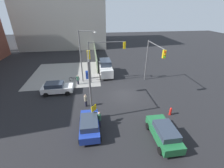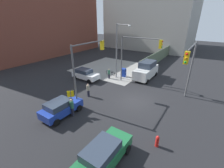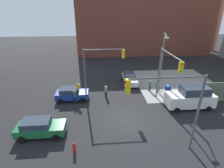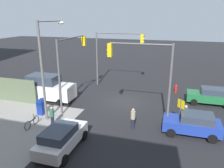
% 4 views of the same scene
% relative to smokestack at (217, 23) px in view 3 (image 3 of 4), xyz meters
% --- Properties ---
extents(ground_plane, '(120.00, 120.00, 0.00)m').
position_rel_smokestack_xyz_m(ground_plane, '(-28.06, -30.00, -7.14)').
color(ground_plane, black).
extents(sidewalk_corner, '(12.00, 12.00, 0.01)m').
position_rel_smokestack_xyz_m(sidewalk_corner, '(-19.06, -21.00, -7.14)').
color(sidewalk_corner, gray).
rests_on(sidewalk_corner, ground).
extents(building_warehouse_north, '(32.00, 18.00, 14.58)m').
position_rel_smokestack_xyz_m(building_warehouse_north, '(-19.58, 4.00, 0.15)').
color(building_warehouse_north, brown).
rests_on(building_warehouse_north, ground).
extents(smokestack, '(1.80, 1.80, 14.28)m').
position_rel_smokestack_xyz_m(smokestack, '(0.00, 0.00, 0.00)').
color(smokestack, brown).
rests_on(smokestack, ground).
extents(traffic_signal_nw_corner, '(4.90, 0.36, 6.50)m').
position_rel_smokestack_xyz_m(traffic_signal_nw_corner, '(-30.71, -25.50, -2.55)').
color(traffic_signal_nw_corner, '#59595B').
rests_on(traffic_signal_nw_corner, ground).
extents(traffic_signal_se_corner, '(5.77, 0.36, 6.50)m').
position_rel_smokestack_xyz_m(traffic_signal_se_corner, '(-25.77, -34.50, -2.49)').
color(traffic_signal_se_corner, '#59595B').
rests_on(traffic_signal_se_corner, ground).
extents(traffic_signal_ne_corner, '(0.36, 5.65, 6.50)m').
position_rel_smokestack_xyz_m(traffic_signal_ne_corner, '(-23.56, -27.66, -2.50)').
color(traffic_signal_ne_corner, '#59595B').
rests_on(traffic_signal_ne_corner, ground).
extents(street_lamp_corner, '(1.02, 2.59, 8.00)m').
position_rel_smokestack_xyz_m(street_lamp_corner, '(-22.95, -24.56, -2.44)').
color(street_lamp_corner, slate).
rests_on(street_lamp_corner, ground).
extents(warning_sign_two_way, '(0.48, 0.48, 2.40)m').
position_rel_smokestack_xyz_m(warning_sign_two_way, '(-33.46, -25.73, -5.50)').
color(warning_sign_two_way, '#4C4C4C').
rests_on(warning_sign_two_way, ground).
extents(mailbox_blue, '(0.56, 0.64, 1.43)m').
position_rel_smokestack_xyz_m(mailbox_blue, '(-21.86, -25.00, -6.38)').
color(mailbox_blue, navy).
rests_on(mailbox_blue, ground).
extents(fire_hydrant, '(0.26, 0.26, 0.94)m').
position_rel_smokestack_xyz_m(fire_hydrant, '(-33.06, -34.20, -6.66)').
color(fire_hydrant, red).
rests_on(fire_hydrant, ground).
extents(sedan_green, '(4.28, 2.02, 1.62)m').
position_rel_smokestack_xyz_m(sedan_green, '(-36.35, -31.81, -6.30)').
color(sedan_green, '#1E6638').
rests_on(sedan_green, ground).
extents(coupe_blue, '(4.02, 2.02, 1.62)m').
position_rel_smokestack_xyz_m(coupe_blue, '(-34.38, -25.23, -6.30)').
color(coupe_blue, '#1E389E').
rests_on(coupe_blue, ground).
extents(hatchback_white, '(2.02, 4.21, 1.62)m').
position_rel_smokestack_xyz_m(hatchback_white, '(-26.23, -20.74, -6.30)').
color(hatchback_white, white).
rests_on(hatchback_white, ground).
extents(van_white_delivery, '(5.40, 2.32, 2.62)m').
position_rel_smokestack_xyz_m(van_white_delivery, '(-20.47, -28.20, -5.86)').
color(van_white_delivery, white).
rests_on(van_white_delivery, ground).
extents(pedestrian_crossing, '(0.36, 0.36, 1.65)m').
position_rel_smokestack_xyz_m(pedestrian_crossing, '(-30.06, -24.80, -6.29)').
color(pedestrian_crossing, '#9E937A').
rests_on(pedestrian_crossing, ground).
extents(pedestrian_waiting, '(0.36, 0.36, 1.82)m').
position_rel_smokestack_xyz_m(pedestrian_waiting, '(-33.86, -26.20, -6.19)').
color(pedestrian_waiting, '#2D664C').
rests_on(pedestrian_waiting, ground).
extents(pedestrian_walking_north, '(0.36, 0.36, 1.55)m').
position_rel_smokestack_xyz_m(pedestrian_walking_north, '(-23.86, -23.50, -6.34)').
color(pedestrian_walking_north, '#2D664C').
rests_on(pedestrian_walking_north, ground).
extents(bicycle_leaning_on_fence, '(0.05, 1.75, 0.97)m').
position_rel_smokestack_xyz_m(bicycle_leaning_on_fence, '(-22.46, -22.80, -6.80)').
color(bicycle_leaning_on_fence, black).
rests_on(bicycle_leaning_on_fence, ground).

